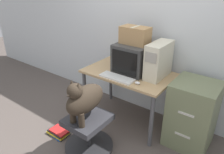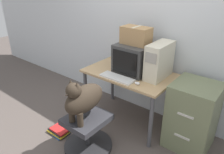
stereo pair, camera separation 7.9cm
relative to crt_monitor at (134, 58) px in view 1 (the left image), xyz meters
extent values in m
plane|color=#564C47|center=(-0.03, -0.44, -0.94)|extent=(12.00, 12.00, 0.00)
cube|color=silver|center=(-0.03, 0.35, 0.36)|extent=(8.00, 0.05, 2.60)
cube|color=tan|center=(-0.03, -0.08, -0.20)|extent=(1.17, 0.72, 0.03)
cylinder|color=#4C4C51|center=(-0.56, -0.39, -0.58)|extent=(0.05, 0.05, 0.72)
cylinder|color=#4C4C51|center=(0.51, -0.39, -0.58)|extent=(0.05, 0.05, 0.72)
cylinder|color=#4C4C51|center=(-0.56, 0.23, -0.58)|extent=(0.05, 0.05, 0.72)
cylinder|color=#4C4C51|center=(0.51, 0.23, -0.58)|extent=(0.05, 0.05, 0.72)
cube|color=#383838|center=(0.00, 0.00, 0.00)|extent=(0.44, 0.46, 0.38)
cube|color=black|center=(0.00, -0.23, 0.00)|extent=(0.36, 0.01, 0.29)
cube|color=beige|center=(0.34, 0.02, 0.03)|extent=(0.19, 0.45, 0.44)
cube|color=#9E998E|center=(0.34, -0.20, 0.13)|extent=(0.14, 0.01, 0.12)
cube|color=silver|center=(-0.03, -0.34, -0.18)|extent=(0.45, 0.16, 0.02)
cube|color=silver|center=(-0.03, -0.34, -0.16)|extent=(0.42, 0.13, 0.00)
ellipsoid|color=silver|center=(0.25, -0.32, -0.17)|extent=(0.07, 0.04, 0.03)
cylinder|color=#262628|center=(-0.08, -0.86, -0.92)|extent=(0.59, 0.59, 0.04)
cylinder|color=#262628|center=(-0.08, -0.86, -0.73)|extent=(0.05, 0.05, 0.33)
cube|color=#2D2D33|center=(-0.08, -0.86, -0.53)|extent=(0.43, 0.49, 0.07)
ellipsoid|color=#33281E|center=(-0.08, -0.87, -0.25)|extent=(0.24, 0.53, 0.31)
cylinder|color=#33281E|center=(-0.14, -1.02, -0.41)|extent=(0.07, 0.07, 0.17)
cylinder|color=#33281E|center=(-0.01, -1.02, -0.41)|extent=(0.07, 0.07, 0.17)
sphere|color=#33281E|center=(-0.08, -1.02, -0.08)|extent=(0.17, 0.17, 0.17)
cone|color=black|center=(-0.08, -1.09, -0.09)|extent=(0.07, 0.08, 0.07)
cone|color=#33281E|center=(-0.12, -1.01, -0.01)|extent=(0.06, 0.06, 0.07)
cone|color=#33281E|center=(-0.03, -1.01, -0.01)|extent=(0.06, 0.06, 0.07)
torus|color=orange|center=(-0.08, -1.00, -0.14)|extent=(0.12, 0.12, 0.02)
cube|color=#6B7251|center=(0.86, -0.04, -0.52)|extent=(0.51, 0.51, 0.83)
cube|color=beige|center=(0.86, -0.29, -0.38)|extent=(0.18, 0.01, 0.02)
cube|color=beige|center=(0.86, -0.29, -0.67)|extent=(0.18, 0.01, 0.02)
cube|color=#A87F51|center=(0.00, 0.00, 0.30)|extent=(0.37, 0.21, 0.22)
cube|color=beige|center=(0.00, 0.00, 0.41)|extent=(0.04, 0.21, 0.00)
cube|color=#1E4C9E|center=(-0.56, -0.92, -0.93)|extent=(0.27, 0.21, 0.02)
cube|color=gold|center=(-0.56, -0.93, -0.91)|extent=(0.28, 0.17, 0.02)
cube|color=#262628|center=(-0.56, -0.91, -0.89)|extent=(0.26, 0.20, 0.02)
cube|color=red|center=(-0.54, -0.92, -0.87)|extent=(0.24, 0.16, 0.02)
camera|label=1|loc=(1.39, -2.35, 1.00)|focal=35.00mm
camera|label=2|loc=(1.45, -2.30, 1.00)|focal=35.00mm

